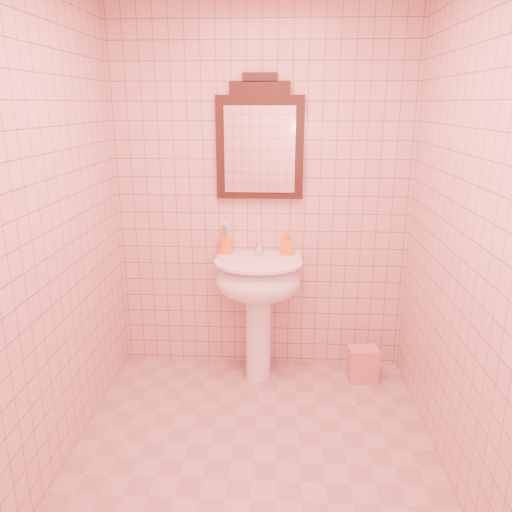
# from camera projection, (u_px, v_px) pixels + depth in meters

# --- Properties ---
(floor) EXTENTS (2.20, 2.20, 0.00)m
(floor) POSITION_uv_depth(u_px,v_px,m) (253.00, 462.00, 2.68)
(floor) COLOR tan
(floor) RESTS_ON ground
(back_wall) EXTENTS (2.00, 0.02, 2.50)m
(back_wall) POSITION_uv_depth(u_px,v_px,m) (262.00, 196.00, 3.37)
(back_wall) COLOR beige
(back_wall) RESTS_ON floor
(pedestal_sink) EXTENTS (0.58, 0.58, 0.86)m
(pedestal_sink) POSITION_uv_depth(u_px,v_px,m) (258.00, 289.00, 3.32)
(pedestal_sink) COLOR white
(pedestal_sink) RESTS_ON floor
(faucet) EXTENTS (0.04, 0.16, 0.11)m
(faucet) POSITION_uv_depth(u_px,v_px,m) (259.00, 246.00, 3.38)
(faucet) COLOR white
(faucet) RESTS_ON pedestal_sink
(mirror) EXTENTS (0.57, 0.06, 0.79)m
(mirror) POSITION_uv_depth(u_px,v_px,m) (260.00, 142.00, 3.24)
(mirror) COLOR black
(mirror) RESTS_ON back_wall
(toothbrush_cup) EXTENTS (0.09, 0.09, 0.20)m
(toothbrush_cup) POSITION_uv_depth(u_px,v_px,m) (226.00, 245.00, 3.40)
(toothbrush_cup) COLOR orange
(toothbrush_cup) RESTS_ON pedestal_sink
(soap_dispenser) EXTENTS (0.08, 0.08, 0.16)m
(soap_dispenser) POSITION_uv_depth(u_px,v_px,m) (287.00, 243.00, 3.37)
(soap_dispenser) COLOR orange
(soap_dispenser) RESTS_ON pedestal_sink
(towel) EXTENTS (0.21, 0.15, 0.24)m
(towel) POSITION_uv_depth(u_px,v_px,m) (363.00, 364.00, 3.45)
(towel) COLOR tan
(towel) RESTS_ON floor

